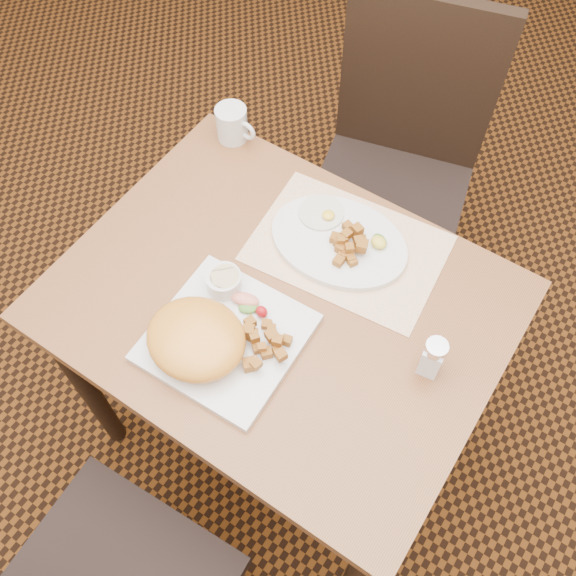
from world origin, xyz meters
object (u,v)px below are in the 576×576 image
(chair_far, at_px, (398,158))
(plate_oval, at_px, (339,242))
(salt_shaker, at_px, (432,357))
(coffee_mug, at_px, (233,124))
(plate_square, at_px, (226,338))
(table, at_px, (280,324))

(chair_far, height_order, plate_oval, chair_far)
(salt_shaker, relative_size, coffee_mug, 0.93)
(plate_square, distance_m, plate_oval, 0.33)
(chair_far, relative_size, salt_shaker, 9.70)
(table, distance_m, plate_oval, 0.22)
(table, bearing_deg, plate_oval, 81.13)
(plate_oval, relative_size, coffee_mug, 2.82)
(plate_oval, bearing_deg, table, -98.87)
(table, relative_size, coffee_mug, 8.34)
(table, bearing_deg, salt_shaker, 4.89)
(plate_square, relative_size, salt_shaker, 2.80)
(chair_far, distance_m, plate_oval, 0.54)
(plate_square, relative_size, plate_oval, 0.92)
(plate_oval, bearing_deg, chair_far, 99.59)
(chair_far, distance_m, salt_shaker, 0.79)
(table, xyz_separation_m, chair_far, (-0.05, 0.67, -0.10))
(table, height_order, salt_shaker, salt_shaker)
(plate_oval, bearing_deg, salt_shaker, -27.80)
(salt_shaker, bearing_deg, plate_square, -155.48)
(chair_far, distance_m, coffee_mug, 0.53)
(table, bearing_deg, coffee_mug, 137.89)
(table, xyz_separation_m, plate_square, (-0.03, -0.14, 0.12))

